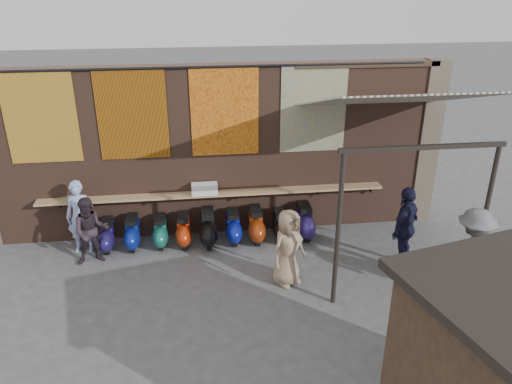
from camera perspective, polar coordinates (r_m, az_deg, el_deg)
ground at (r=10.14m, az=-3.90°, el=-11.28°), size 70.00×70.00×0.00m
brick_wall at (r=11.64m, az=-5.02°, el=4.59°), size 10.00×0.40×4.00m
pier_right at (r=12.90m, az=18.82°, el=5.33°), size 0.50×0.50×4.00m
eating_counter at (r=11.63m, az=-4.78°, el=-0.19°), size 8.00×0.32×0.05m
shelf_box at (r=11.54m, az=-5.90°, el=0.36°), size 0.59×0.28×0.25m
tapestry_redgold at (r=11.59m, az=-23.39°, el=7.80°), size 1.50×0.02×2.00m
tapestry_sun at (r=11.21m, az=-13.96°, el=8.57°), size 1.50×0.02×2.00m
tapestry_orange at (r=11.15m, az=-3.59°, el=9.15°), size 1.50×0.02×2.00m
tapestry_multi at (r=11.45m, az=6.58°, el=9.43°), size 1.50×0.02×2.00m
hang_rail at (r=10.92m, az=-5.34°, el=14.04°), size 9.50×0.06×0.06m
scooter_stool_0 at (r=11.85m, az=-16.62°, el=-4.76°), size 0.33×0.74×0.70m
scooter_stool_1 at (r=11.78m, az=-13.94°, el=-4.55°), size 0.34×0.76×0.73m
scooter_stool_2 at (r=11.72m, az=-10.84°, el=-4.48°), size 0.33×0.72×0.69m
scooter_stool_3 at (r=11.67m, az=-8.27°, el=-4.34°), size 0.34×0.75×0.72m
scooter_stool_4 at (r=11.60m, az=-5.48°, el=-4.12°), size 0.38×0.85×0.81m
scooter_stool_5 at (r=11.69m, az=-2.60°, el=-4.00°), size 0.35×0.77×0.74m
scooter_stool_6 at (r=11.71m, az=-0.03°, el=-3.78°), size 0.37×0.82×0.78m
scooter_stool_7 at (r=11.78m, az=2.77°, el=-3.86°), size 0.33×0.74×0.70m
scooter_stool_8 at (r=11.91m, az=5.56°, el=-3.36°), size 0.38×0.84×0.80m
diner_left at (r=11.73m, az=-19.43°, el=-2.71°), size 0.65×0.45×1.70m
diner_right at (r=11.23m, az=-18.35°, el=-4.26°), size 0.83×0.70×1.53m
shopper_navy at (r=10.97m, az=16.65°, el=-3.86°), size 1.08×1.06×1.82m
shopper_grey at (r=10.29m, az=23.38°, el=-6.63°), size 1.26×0.76×1.90m
shopper_tan at (r=9.97m, az=3.68°, el=-6.38°), size 0.95×0.87×1.63m
stall_sign at (r=7.22m, az=22.88°, el=-11.11°), size 1.18×0.32×0.50m
stall_shelf at (r=7.78m, az=21.72°, el=-16.91°), size 2.00×0.57×0.06m
awning_canvas at (r=10.22m, az=15.46°, el=10.15°), size 3.20×3.28×0.97m
awning_ledger at (r=11.60m, az=12.75°, el=14.01°), size 3.30×0.08×0.12m
awning_header at (r=9.03m, az=18.60°, el=4.87°), size 3.00×0.08×0.08m
awning_post_left at (r=9.14m, az=9.36°, el=-4.41°), size 0.09×0.09×3.10m
awning_post_right at (r=10.26m, az=24.58°, el=-3.13°), size 0.09×0.09×3.10m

